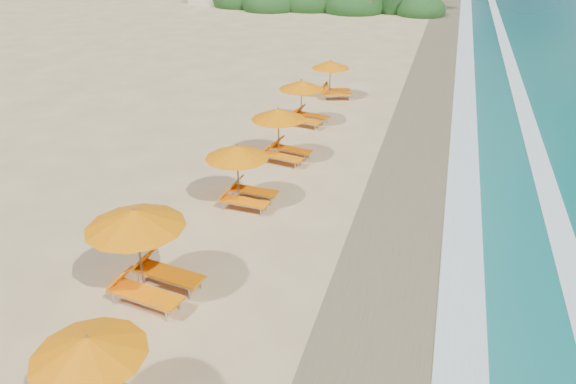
{
  "coord_description": "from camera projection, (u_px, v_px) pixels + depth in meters",
  "views": [
    {
      "loc": [
        4.36,
        -14.83,
        9.0
      ],
      "look_at": [
        0.0,
        0.0,
        1.2
      ],
      "focal_mm": 34.0,
      "sensor_mm": 36.0,
      "label": 1
    }
  ],
  "objects": [
    {
      "name": "wet_sand",
      "position": [
        412.0,
        243.0,
        16.85
      ],
      "size": [
        4.0,
        160.0,
        0.01
      ],
      "primitive_type": "cube",
      "color": "olive",
      "rests_on": "ground"
    },
    {
      "name": "station_4",
      "position": [
        282.0,
        131.0,
        22.06
      ],
      "size": [
        2.72,
        2.6,
        2.25
      ],
      "rotation": [
        0.0,
        0.0,
        -0.2
      ],
      "color": "olive",
      "rests_on": "ground"
    },
    {
      "name": "station_2",
      "position": [
        145.0,
        248.0,
        13.92
      ],
      "size": [
        3.06,
        2.9,
        2.6
      ],
      "rotation": [
        0.0,
        0.0,
        -0.15
      ],
      "color": "olive",
      "rests_on": "ground"
    },
    {
      "name": "station_5",
      "position": [
        304.0,
        99.0,
        26.01
      ],
      "size": [
        2.7,
        2.6,
        2.21
      ],
      "rotation": [
        0.0,
        0.0,
        -0.22
      ],
      "color": "olive",
      "rests_on": "ground"
    },
    {
      "name": "station_3",
      "position": [
        242.0,
        171.0,
        18.59
      ],
      "size": [
        2.49,
        2.32,
        2.23
      ],
      "rotation": [
        0.0,
        0.0,
        -0.06
      ],
      "color": "olive",
      "rests_on": "ground"
    },
    {
      "name": "station_6",
      "position": [
        333.0,
        77.0,
        29.89
      ],
      "size": [
        2.72,
        2.66,
        2.14
      ],
      "rotation": [
        0.0,
        0.0,
        0.32
      ],
      "color": "olive",
      "rests_on": "ground"
    },
    {
      "name": "surf_foam",
      "position": [
        504.0,
        256.0,
        16.16
      ],
      "size": [
        4.0,
        160.0,
        0.01
      ],
      "color": "white",
      "rests_on": "ground"
    },
    {
      "name": "station_1",
      "position": [
        101.0,
        377.0,
        10.27
      ],
      "size": [
        2.66,
        2.53,
        2.23
      ],
      "rotation": [
        0.0,
        0.0,
        -0.17
      ],
      "color": "olive",
      "rests_on": "ground"
    },
    {
      "name": "ground",
      "position": [
        288.0,
        225.0,
        17.86
      ],
      "size": [
        160.0,
        160.0,
        0.0
      ],
      "primitive_type": "plane",
      "color": "#DABF80",
      "rests_on": "ground"
    },
    {
      "name": "treeline",
      "position": [
        319.0,
        0.0,
        58.9
      ],
      "size": [
        25.8,
        8.8,
        9.74
      ],
      "color": "#163D14",
      "rests_on": "ground"
    }
  ]
}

